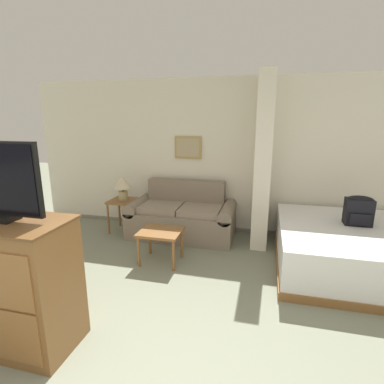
# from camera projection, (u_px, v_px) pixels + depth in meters

# --- Properties ---
(wall_back) EXTENTS (7.01, 0.16, 2.60)m
(wall_back) POSITION_uv_depth(u_px,v_px,m) (224.00, 157.00, 5.11)
(wall_back) COLOR silver
(wall_back) RESTS_ON ground_plane
(wall_partition_pillar) EXTENTS (0.24, 0.75, 2.60)m
(wall_partition_pillar) POSITION_uv_depth(u_px,v_px,m) (263.00, 162.00, 4.55)
(wall_partition_pillar) COLOR silver
(wall_partition_pillar) RESTS_ON ground_plane
(couch) EXTENTS (1.76, 0.84, 0.90)m
(couch) POSITION_uv_depth(u_px,v_px,m) (182.00, 217.00, 5.04)
(couch) COLOR gray
(couch) RESTS_ON ground_plane
(coffee_table) EXTENTS (0.57, 0.49, 0.45)m
(coffee_table) POSITION_uv_depth(u_px,v_px,m) (161.00, 235.00, 4.09)
(coffee_table) COLOR brown
(coffee_table) RESTS_ON ground_plane
(side_table) EXTENTS (0.46, 0.46, 0.57)m
(side_table) POSITION_uv_depth(u_px,v_px,m) (124.00, 205.00, 5.20)
(side_table) COLOR brown
(side_table) RESTS_ON ground_plane
(table_lamp) EXTENTS (0.30, 0.30, 0.41)m
(table_lamp) POSITION_uv_depth(u_px,v_px,m) (123.00, 184.00, 5.11)
(table_lamp) COLOR tan
(table_lamp) RESTS_ON side_table
(tv_dresser) EXTENTS (1.06, 0.57, 1.15)m
(tv_dresser) POSITION_uv_depth(u_px,v_px,m) (13.00, 284.00, 2.55)
(tv_dresser) COLOR brown
(tv_dresser) RESTS_ON ground_plane
(bed) EXTENTS (1.74, 1.94, 0.58)m
(bed) POSITION_uv_depth(u_px,v_px,m) (345.00, 247.00, 3.93)
(bed) COLOR brown
(bed) RESTS_ON ground_plane
(backpack) EXTENTS (0.33, 0.23, 0.39)m
(backpack) POSITION_uv_depth(u_px,v_px,m) (359.00, 210.00, 3.91)
(backpack) COLOR black
(backpack) RESTS_ON bed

